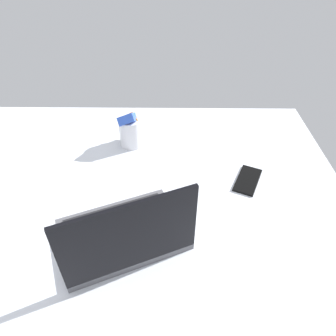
# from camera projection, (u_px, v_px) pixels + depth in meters

# --- Properties ---
(bed_mattress) EXTENTS (1.80, 1.40, 0.18)m
(bed_mattress) POSITION_uv_depth(u_px,v_px,m) (64.00, 244.00, 0.96)
(bed_mattress) COLOR #B7BCC6
(bed_mattress) RESTS_ON ground
(laptop) EXTENTS (0.39, 0.34, 0.23)m
(laptop) POSITION_uv_depth(u_px,v_px,m) (124.00, 234.00, 0.82)
(laptop) COLOR #4C4C51
(laptop) RESTS_ON bed_mattress
(snack_cup) EXTENTS (0.09, 0.10, 0.15)m
(snack_cup) POSITION_uv_depth(u_px,v_px,m) (131.00, 130.00, 1.18)
(snack_cup) COLOR silver
(snack_cup) RESTS_ON bed_mattress
(cell_phone) EXTENTS (0.12, 0.16, 0.01)m
(cell_phone) POSITION_uv_depth(u_px,v_px,m) (248.00, 180.00, 1.04)
(cell_phone) COLOR black
(cell_phone) RESTS_ON bed_mattress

